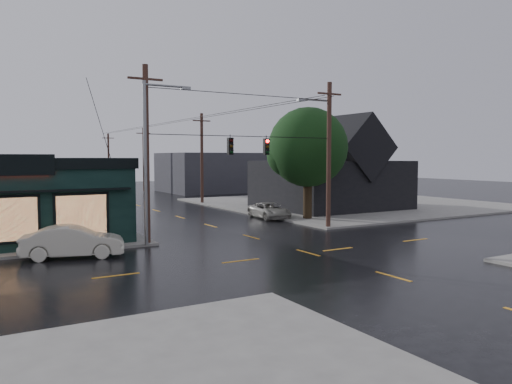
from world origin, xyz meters
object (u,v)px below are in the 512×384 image
utility_pole_nw (148,245)px  suv_silver (269,211)px  utility_pole_ne (328,229)px  sedan_cream (73,242)px  corner_tree (308,147)px

utility_pole_nw → suv_silver: (12.50, 7.00, 0.64)m
utility_pole_ne → suv_silver: utility_pole_ne is taller
utility_pole_nw → sedan_cream: size_ratio=2.08×
utility_pole_ne → suv_silver: 7.05m
corner_tree → utility_pole_ne: corner_tree is taller
suv_silver → sedan_cream: bearing=-147.8°
utility_pole_ne → sedan_cream: 17.44m
suv_silver → utility_pole_ne: bearing=-81.0°
utility_pole_nw → utility_pole_ne: bearing=0.0°
corner_tree → sedan_cream: bearing=-161.8°
corner_tree → suv_silver: corner_tree is taller
utility_pole_ne → suv_silver: bearing=94.1°
corner_tree → sedan_cream: size_ratio=1.80×
corner_tree → utility_pole_ne: bearing=-108.7°
corner_tree → suv_silver: bearing=130.0°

